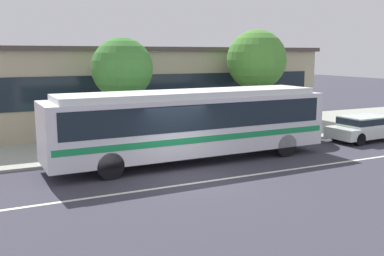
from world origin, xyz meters
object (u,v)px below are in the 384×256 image
Objects in this scene: pedestrian_walking_along_curb at (237,119)px; pedestrian_standing_by_tree at (202,120)px; transit_bus at (192,121)px; pedestrian_waiting_near_sign at (228,121)px; bus_stop_sign at (269,111)px; street_tree_mid_block at (257,60)px; street_tree_near_stop at (122,69)px; sedan_far_ahead at (366,127)px.

pedestrian_standing_by_tree is at bearing 167.39° from pedestrian_walking_along_curb.
transit_bus is 7.08× the size of pedestrian_waiting_near_sign.
pedestrian_walking_along_curb is at bearing 20.89° from pedestrian_waiting_near_sign.
pedestrian_standing_by_tree is 0.73× the size of bus_stop_sign.
transit_bus reaches higher than bus_stop_sign.
pedestrian_standing_by_tree reaches higher than pedestrian_waiting_near_sign.
pedestrian_waiting_near_sign is at bearing 154.60° from bus_stop_sign.
pedestrian_standing_by_tree is (-1.86, 0.42, 0.00)m from pedestrian_walking_along_curb.
street_tree_mid_block is (3.85, 0.88, 2.99)m from pedestrian_standing_by_tree.
pedestrian_standing_by_tree is at bearing 56.91° from transit_bus.
pedestrian_waiting_near_sign is 0.75m from pedestrian_walking_along_curb.
transit_bus is at bearing -143.67° from pedestrian_walking_along_curb.
street_tree_near_stop is at bearing 165.50° from pedestrian_waiting_near_sign.
pedestrian_walking_along_curb is at bearing 153.66° from sedan_far_ahead.
street_tree_mid_block is at bearing 1.86° from street_tree_near_stop.
pedestrian_standing_by_tree is (-7.85, 3.38, 0.39)m from sedan_far_ahead.
bus_stop_sign is at bearing -44.62° from pedestrian_walking_along_curb.
bus_stop_sign is (5.26, 1.85, -0.10)m from transit_bus.
street_tree_mid_block reaches higher than transit_bus.
transit_bus is at bearing -141.04° from pedestrian_waiting_near_sign.
bus_stop_sign is 0.41× the size of street_tree_mid_block.
street_tree_near_stop is at bearing 161.17° from sedan_far_ahead.
pedestrian_waiting_near_sign is 1.34m from pedestrian_standing_by_tree.
bus_stop_sign is at bearing -25.40° from pedestrian_waiting_near_sign.
pedestrian_waiting_near_sign is at bearing -159.11° from pedestrian_walking_along_curb.
bus_stop_sign is (1.17, -1.16, 0.51)m from pedestrian_walking_along_curb.
pedestrian_standing_by_tree is at bearing 156.69° from sedan_far_ahead.
street_tree_mid_block reaches higher than street_tree_near_stop.
transit_bus is 10.13m from sedan_far_ahead.
street_tree_near_stop is (-5.77, 1.04, 2.63)m from pedestrian_walking_along_curb.
street_tree_mid_block is (0.82, 2.45, 2.48)m from bus_stop_sign.
sedan_far_ahead is 12.79m from street_tree_near_stop.
sedan_far_ahead is at bearing -18.83° from street_tree_near_stop.
street_tree_near_stop is 0.90× the size of street_tree_mid_block.
sedan_far_ahead is (10.08, 0.04, -1.00)m from transit_bus.
pedestrian_standing_by_tree is 4.95m from street_tree_mid_block.
transit_bus reaches higher than pedestrian_waiting_near_sign.
transit_bus reaches higher than pedestrian_standing_by_tree.
sedan_far_ahead is 1.89× the size of bus_stop_sign.
pedestrian_walking_along_curb is (0.70, 0.27, -0.00)m from pedestrian_waiting_near_sign.
street_tree_near_stop is (-1.68, 4.05, 2.02)m from transit_bus.
pedestrian_standing_by_tree is 4.75m from street_tree_near_stop.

